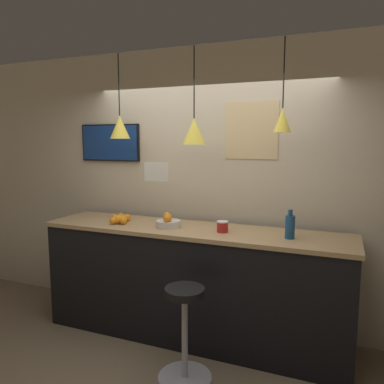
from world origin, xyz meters
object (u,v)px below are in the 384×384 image
(juice_bottle, at_px, (290,226))
(spread_jar, at_px, (222,227))
(fruit_bowl, at_px, (168,222))
(bar_stool, at_px, (185,325))
(mounted_tv, at_px, (110,143))

(juice_bottle, height_order, spread_jar, juice_bottle)
(fruit_bowl, bearing_deg, juice_bottle, 0.32)
(juice_bottle, bearing_deg, bar_stool, -140.17)
(bar_stool, bearing_deg, spread_jar, 78.64)
(bar_stool, relative_size, fruit_bowl, 3.25)
(fruit_bowl, distance_m, juice_bottle, 1.15)
(bar_stool, distance_m, mounted_tv, 2.25)
(bar_stool, bearing_deg, fruit_bowl, 125.61)
(juice_bottle, bearing_deg, mounted_tv, 168.14)
(bar_stool, distance_m, fruit_bowl, 1.01)
(fruit_bowl, xyz_separation_m, mounted_tv, (-0.94, 0.45, 0.76))
(juice_bottle, distance_m, spread_jar, 0.60)
(mounted_tv, bearing_deg, juice_bottle, -11.86)
(spread_jar, bearing_deg, juice_bottle, 0.00)
(fruit_bowl, relative_size, spread_jar, 2.30)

